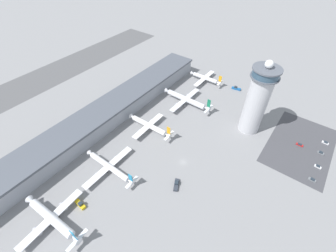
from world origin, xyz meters
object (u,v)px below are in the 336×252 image
(airplane_gate_charlie, at_px, (149,126))
(service_truck_fuel, at_px, (80,204))
(airplane_gate_bravo, at_px, (109,167))
(service_truck_baggage, at_px, (176,185))
(car_grey_coupe, at_px, (312,180))
(car_silver_sedan, at_px, (300,145))
(car_red_hatchback, at_px, (325,143))
(service_truck_catering, at_px, (236,88))
(car_yellow_taxi, at_px, (321,153))
(airplane_gate_echo, at_px, (205,78))
(airplane_gate_delta, at_px, (186,99))
(control_tower, at_px, (257,100))
(airplane_gate_alpha, at_px, (52,219))
(car_black_suv, at_px, (318,167))

(airplane_gate_charlie, relative_size, service_truck_fuel, 5.02)
(airplane_gate_bravo, relative_size, service_truck_fuel, 5.27)
(service_truck_baggage, xyz_separation_m, car_grey_coupe, (52.74, -64.88, -0.36))
(car_silver_sedan, bearing_deg, car_red_hatchback, -47.68)
(airplane_gate_bravo, bearing_deg, service_truck_catering, -11.23)
(car_yellow_taxi, bearing_deg, car_silver_sedan, 92.81)
(service_truck_baggage, height_order, car_silver_sedan, service_truck_baggage)
(airplane_gate_echo, bearing_deg, airplane_gate_delta, -173.82)
(control_tower, height_order, airplane_gate_alpha, control_tower)
(service_truck_baggage, xyz_separation_m, car_red_hatchback, (91.50, -65.62, -0.38))
(service_truck_catering, bearing_deg, car_black_suv, -122.68)
(airplane_gate_alpha, relative_size, airplane_gate_echo, 1.25)
(airplane_gate_alpha, bearing_deg, control_tower, -22.66)
(airplane_gate_bravo, height_order, airplane_gate_delta, airplane_gate_delta)
(car_black_suv, height_order, car_grey_coupe, car_black_suv)
(airplane_gate_charlie, xyz_separation_m, airplane_gate_echo, (83.27, -0.09, -0.15))
(car_red_hatchback, bearing_deg, car_black_suv, 179.93)
(airplane_gate_alpha, height_order, airplane_gate_echo, airplane_gate_alpha)
(airplane_gate_bravo, height_order, car_black_suv, airplane_gate_bravo)
(service_truck_baggage, bearing_deg, airplane_gate_bravo, 111.80)
(service_truck_fuel, xyz_separation_m, car_red_hatchback, (133.93, -101.48, -0.54))
(car_black_suv, bearing_deg, service_truck_fuel, 136.79)
(service_truck_fuel, relative_size, service_truck_baggage, 0.90)
(airplane_gate_charlie, bearing_deg, car_yellow_taxi, -64.34)
(service_truck_baggage, bearing_deg, service_truck_fuel, 139.79)
(airplane_gate_echo, bearing_deg, airplane_gate_bravo, -178.42)
(airplane_gate_charlie, relative_size, airplane_gate_echo, 1.15)
(car_red_hatchback, bearing_deg, control_tower, 110.07)
(service_truck_fuel, height_order, car_silver_sedan, service_truck_fuel)
(car_yellow_taxi, bearing_deg, control_tower, 97.05)
(airplane_gate_echo, bearing_deg, car_silver_sedan, -108.48)
(airplane_gate_charlie, bearing_deg, car_red_hatchback, -59.49)
(airplane_gate_delta, bearing_deg, service_truck_catering, -28.86)
(airplane_gate_delta, distance_m, car_grey_coupe, 105.79)
(airplane_gate_echo, bearing_deg, car_grey_coupe, -117.93)
(service_truck_baggage, bearing_deg, control_tower, -11.70)
(car_yellow_taxi, relative_size, car_grey_coupe, 0.94)
(airplane_gate_alpha, distance_m, car_silver_sedan, 162.73)
(airplane_gate_delta, relative_size, car_red_hatchback, 10.26)
(airplane_gate_bravo, height_order, car_grey_coupe, airplane_gate_bravo)
(service_truck_catering, height_order, car_yellow_taxi, service_truck_catering)
(airplane_gate_delta, relative_size, car_yellow_taxi, 10.93)
(control_tower, distance_m, car_yellow_taxi, 56.49)
(service_truck_fuel, distance_m, car_silver_sedan, 149.15)
(car_red_hatchback, bearing_deg, airplane_gate_echo, 80.23)
(airplane_gate_echo, relative_size, car_grey_coupe, 7.52)
(airplane_gate_bravo, distance_m, car_red_hatchback, 150.94)
(airplane_gate_alpha, xyz_separation_m, airplane_gate_charlie, (83.74, 4.75, 0.06))
(airplane_gate_bravo, distance_m, airplane_gate_charlie, 43.27)
(service_truck_catering, height_order, car_grey_coupe, service_truck_catering)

